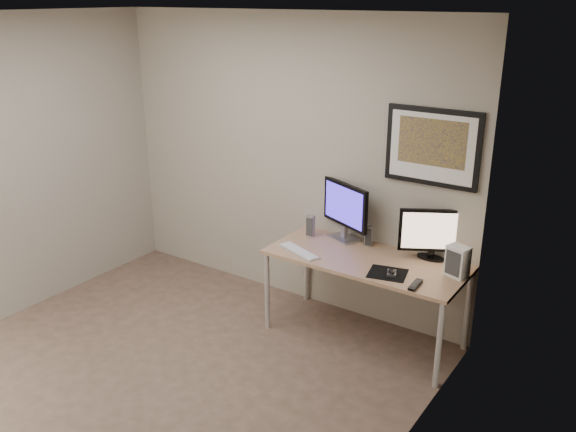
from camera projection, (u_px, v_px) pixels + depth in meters
The scene contains 13 objects.
floor at pixel (161, 377), 4.60m from camera, with size 3.60×3.60×0.00m, color #4E3F30.
room at pixel (190, 153), 4.39m from camera, with size 3.60×3.60×3.60m.
desk at pixel (366, 266), 4.90m from camera, with size 1.60×0.70×0.73m.
framed_art at pixel (432, 147), 4.64m from camera, with size 0.75×0.04×0.60m.
monitor_large at pixel (345, 209), 5.15m from camera, with size 0.52×0.26×0.50m.
monitor_tv at pixel (433, 233), 4.79m from camera, with size 0.48×0.29×0.42m.
speaker_left at pixel (311, 226), 5.29m from camera, with size 0.08×0.08×0.19m, color #B1B1B6.
speaker_right at pixel (368, 236), 5.09m from camera, with size 0.07×0.07×0.17m, color #B1B1B6.
keyboard at pixel (299, 251), 4.99m from camera, with size 0.43×0.11×0.01m, color silver.
mousepad at pixel (388, 273), 4.61m from camera, with size 0.28×0.25×0.00m, color black.
mouse at pixel (392, 272), 4.58m from camera, with size 0.06×0.11×0.04m, color black.
remote at pixel (415, 285), 4.41m from camera, with size 0.05×0.19×0.02m, color black.
fan_unit at pixel (458, 261), 4.53m from camera, with size 0.16×0.11×0.24m, color silver.
Camera 1 is at (2.98, -2.70, 2.72)m, focal length 38.00 mm.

